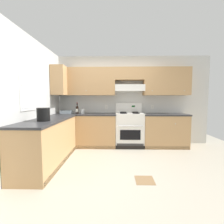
{
  "coord_description": "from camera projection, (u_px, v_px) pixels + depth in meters",
  "views": [
    {
      "loc": [
        0.11,
        -3.13,
        1.31
      ],
      "look_at": [
        0.02,
        0.7,
        1.0
      ],
      "focal_mm": 25.47,
      "sensor_mm": 36.0,
      "label": 1
    }
  ],
  "objects": [
    {
      "name": "ground_plane",
      "position": [
        110.0,
        164.0,
        3.22
      ],
      "size": [
        7.04,
        7.04,
        0.0
      ],
      "primitive_type": "plane",
      "color": "#B2AA99"
    },
    {
      "name": "floor_accent_tile",
      "position": [
        145.0,
        180.0,
        2.57
      ],
      "size": [
        0.3,
        0.3,
        0.01
      ],
      "primitive_type": "cube",
      "color": "olive",
      "rests_on": "ground_plane"
    },
    {
      "name": "wall_back",
      "position": [
        126.0,
        93.0,
        4.62
      ],
      "size": [
        4.68,
        0.57,
        2.55
      ],
      "color": "silver",
      "rests_on": "ground_plane"
    },
    {
      "name": "wall_left",
      "position": [
        36.0,
        98.0,
        3.38
      ],
      "size": [
        0.47,
        4.0,
        2.55
      ],
      "color": "silver",
      "rests_on": "ground_plane"
    },
    {
      "name": "counter_back_run",
      "position": [
        119.0,
        130.0,
        4.42
      ],
      "size": [
        3.6,
        0.65,
        0.91
      ],
      "color": "tan",
      "rests_on": "ground_plane"
    },
    {
      "name": "counter_left_run",
      "position": [
        49.0,
        142.0,
        3.21
      ],
      "size": [
        0.63,
        1.91,
        0.91
      ],
      "color": "tan",
      "rests_on": "ground_plane"
    },
    {
      "name": "stove",
      "position": [
        129.0,
        129.0,
        4.42
      ],
      "size": [
        0.76,
        0.62,
        1.2
      ],
      "color": "white",
      "rests_on": "ground_plane"
    },
    {
      "name": "wine_bottle",
      "position": [
        77.0,
        109.0,
        4.38
      ],
      "size": [
        0.07,
        0.08,
        0.31
      ],
      "color": "black",
      "rests_on": "counter_back_run"
    },
    {
      "name": "bowl",
      "position": [
        67.0,
        112.0,
        4.45
      ],
      "size": [
        0.31,
        0.24,
        0.08
      ],
      "color": "#9EADB7",
      "rests_on": "counter_back_run"
    },
    {
      "name": "bucket",
      "position": [
        43.0,
        114.0,
        2.9
      ],
      "size": [
        0.24,
        0.24,
        0.24
      ],
      "color": "black",
      "rests_on": "counter_left_run"
    },
    {
      "name": "paper_towel_roll",
      "position": [
        82.0,
        111.0,
        4.48
      ],
      "size": [
        0.11,
        0.11,
        0.13
      ],
      "color": "white",
      "rests_on": "counter_back_run"
    }
  ]
}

